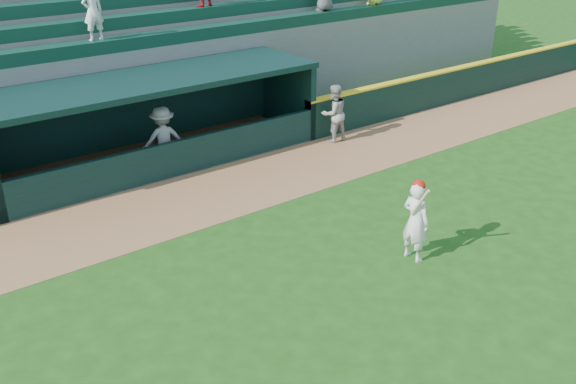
# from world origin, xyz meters

# --- Properties ---
(ground) EXTENTS (120.00, 120.00, 0.00)m
(ground) POSITION_xyz_m (0.00, 0.00, 0.00)
(ground) COLOR #1D4812
(ground) RESTS_ON ground
(warning_track) EXTENTS (40.00, 3.00, 0.01)m
(warning_track) POSITION_xyz_m (0.00, 4.90, 0.01)
(warning_track) COLOR #93633B
(warning_track) RESTS_ON ground
(field_wall_right) EXTENTS (15.50, 0.30, 1.20)m
(field_wall_right) POSITION_xyz_m (12.25, 6.55, 0.60)
(field_wall_right) COLOR black
(field_wall_right) RESTS_ON ground
(wall_stripe_right) EXTENTS (15.50, 0.32, 0.06)m
(wall_stripe_right) POSITION_xyz_m (12.25, 6.55, 1.23)
(wall_stripe_right) COLOR yellow
(wall_stripe_right) RESTS_ON field_wall_right
(dugout_player_front) EXTENTS (0.92, 0.75, 1.78)m
(dugout_player_front) POSITION_xyz_m (5.08, 6.01, 0.89)
(dugout_player_front) COLOR #9A9B96
(dugout_player_front) RESTS_ON ground
(dugout_player_inside) EXTENTS (1.29, 0.91, 1.82)m
(dugout_player_inside) POSITION_xyz_m (-0.13, 7.05, 0.91)
(dugout_player_inside) COLOR gray
(dugout_player_inside) RESTS_ON ground
(dugout) EXTENTS (9.40, 2.80, 2.46)m
(dugout) POSITION_xyz_m (0.00, 8.00, 1.36)
(dugout) COLOR slate
(dugout) RESTS_ON ground
(stands) EXTENTS (34.50, 6.26, 7.61)m
(stands) POSITION_xyz_m (0.03, 12.57, 2.41)
(stands) COLOR slate
(stands) RESTS_ON ground
(batter_at_plate) EXTENTS (0.50, 0.81, 1.81)m
(batter_at_plate) POSITION_xyz_m (1.78, -0.37, 0.90)
(batter_at_plate) COLOR white
(batter_at_plate) RESTS_ON ground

